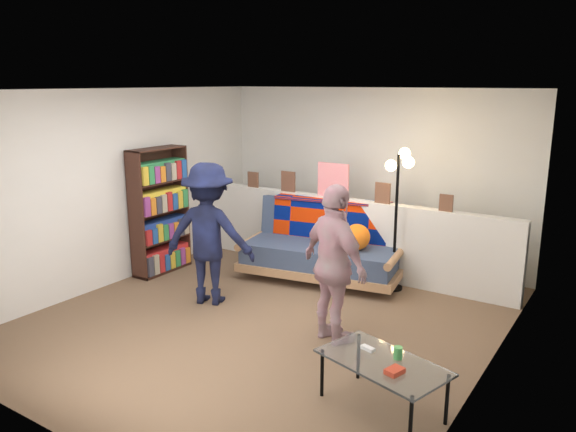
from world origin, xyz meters
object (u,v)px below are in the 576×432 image
(bookshelf, at_px, (160,215))
(person_right, at_px, (335,265))
(coffee_table, at_px, (383,365))
(person_left, at_px, (209,234))
(futon_sofa, at_px, (324,248))
(floor_lamp, at_px, (399,191))

(bookshelf, distance_m, person_right, 2.99)
(coffee_table, relative_size, person_left, 0.67)
(person_left, bearing_deg, person_right, 156.44)
(futon_sofa, height_order, bookshelf, bookshelf)
(futon_sofa, relative_size, bookshelf, 1.31)
(floor_lamp, height_order, person_right, floor_lamp)
(futon_sofa, relative_size, person_left, 1.34)
(futon_sofa, bearing_deg, person_right, -57.47)
(floor_lamp, relative_size, person_right, 1.10)
(coffee_table, relative_size, floor_lamp, 0.63)
(person_left, xyz_separation_m, person_right, (1.68, -0.12, -0.03))
(floor_lamp, xyz_separation_m, person_left, (-1.62, -1.55, -0.41))
(coffee_table, bearing_deg, bookshelf, 159.55)
(futon_sofa, xyz_separation_m, person_right, (0.98, -1.53, 0.37))
(bookshelf, bearing_deg, futon_sofa, 25.78)
(coffee_table, bearing_deg, floor_lamp, 110.66)
(futon_sofa, relative_size, person_right, 1.38)
(bookshelf, distance_m, floor_lamp, 3.10)
(bookshelf, bearing_deg, floor_lamp, 20.82)
(coffee_table, xyz_separation_m, floor_lamp, (-0.95, 2.51, 0.84))
(person_left, relative_size, person_right, 1.03)
(person_left, bearing_deg, futon_sofa, -135.85)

